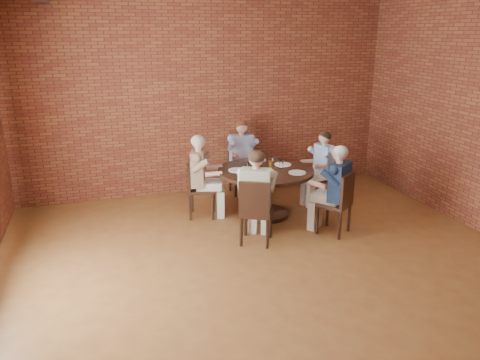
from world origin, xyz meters
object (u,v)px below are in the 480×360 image
object	(u,v)px
chair_e	(340,201)
diner_b	(242,158)
chair_a	(324,175)
diner_d	(256,197)
diner_a	(321,168)
chair_b	(241,165)
dining_table	(265,183)
smartphone	(301,173)
diner_c	(202,177)
chair_d	(255,210)
chair_c	(197,186)
diner_e	(335,190)

from	to	relation	value
chair_e	diner_b	bearing A→B (deg)	-107.67
chair_a	diner_d	xyz separation A→B (m)	(-1.58, -1.11, 0.17)
chair_a	diner_a	bearing A→B (deg)	-90.00
diner_b	chair_a	bearing A→B (deg)	-38.56
diner_a	chair_b	world-z (taller)	diner_a
dining_table	diner_b	world-z (taller)	diner_b
dining_table	smartphone	xyz separation A→B (m)	(0.43, -0.35, 0.23)
chair_e	smartphone	world-z (taller)	chair_e
diner_c	diner_d	xyz separation A→B (m)	(0.48, -1.14, 0.01)
chair_d	smartphone	bearing A→B (deg)	-119.68
chair_a	diner_c	distance (m)	2.07
diner_a	chair_a	bearing A→B (deg)	90.00
dining_table	chair_b	size ratio (longest dim) A/B	1.60
chair_a	diner_d	distance (m)	1.94
chair_a	diner_c	xyz separation A→B (m)	(-2.07, 0.03, 0.16)
dining_table	chair_c	distance (m)	1.05
dining_table	diner_d	distance (m)	0.99
diner_d	smartphone	bearing A→B (deg)	-121.93
chair_b	dining_table	bearing A→B (deg)	-90.00
chair_a	diner_b	size ratio (longest dim) A/B	0.68
chair_d	diner_e	xyz separation A→B (m)	(1.19, 0.04, 0.14)
diner_a	diner_b	world-z (taller)	diner_b
chair_d	diner_a	bearing A→B (deg)	-115.48
chair_c	diner_e	size ratio (longest dim) A/B	0.71
diner_a	smartphone	xyz separation A→B (m)	(-0.63, -0.58, 0.15)
diner_e	chair_a	bearing A→B (deg)	-148.46
smartphone	chair_d	bearing A→B (deg)	-136.41
chair_c	diner_e	world-z (taller)	diner_e
dining_table	chair_a	distance (m)	1.16
dining_table	diner_a	world-z (taller)	diner_a
chair_a	diner_e	xyz separation A→B (m)	(-0.43, -1.14, 0.16)
diner_e	smartphone	world-z (taller)	diner_e
chair_c	diner_d	world-z (taller)	diner_d
diner_b	chair_d	bearing A→B (deg)	-103.86
diner_a	chair_d	bearing A→B (deg)	-65.12
chair_e	diner_e	distance (m)	0.16
diner_d	dining_table	bearing A→B (deg)	-90.00
dining_table	chair_b	distance (m)	1.20
smartphone	diner_a	bearing A→B (deg)	53.12
diner_a	diner_b	xyz separation A→B (m)	(-1.08, 0.90, 0.04)
diner_a	chair_e	bearing A→B (deg)	-26.86
dining_table	chair_e	world-z (taller)	chair_e
chair_b	diner_d	xyz separation A→B (m)	(-0.43, -2.07, 0.15)
chair_b	chair_d	world-z (taller)	chair_d
chair_a	smartphone	world-z (taller)	chair_a
chair_c	diner_c	distance (m)	0.16
chair_b	diner_b	xyz separation A→B (m)	(0.00, -0.08, 0.15)
chair_c	diner_e	bearing A→B (deg)	-108.68
diner_c	chair_d	world-z (taller)	diner_c
chair_c	diner_b	bearing A→B (deg)	-33.87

